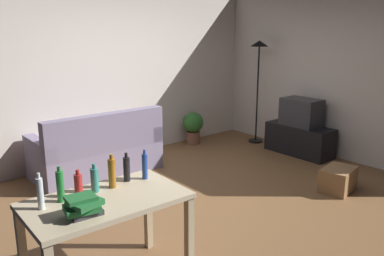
# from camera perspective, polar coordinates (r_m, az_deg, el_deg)

# --- Properties ---
(ground_plane) EXTENTS (5.20, 4.40, 0.02)m
(ground_plane) POSITION_cam_1_polar(r_m,az_deg,el_deg) (5.01, 2.82, -9.74)
(ground_plane) COLOR brown
(wall_rear) EXTENTS (5.20, 0.10, 2.70)m
(wall_rear) POSITION_cam_1_polar(r_m,az_deg,el_deg) (6.40, -10.58, 7.94)
(wall_rear) COLOR silver
(wall_rear) RESTS_ON ground_plane
(wall_right) EXTENTS (0.10, 4.40, 2.70)m
(wall_right) POSITION_cam_1_polar(r_m,az_deg,el_deg) (6.66, 19.85, 7.58)
(wall_right) COLOR beige
(wall_right) RESTS_ON ground_plane
(couch) EXTENTS (1.72, 0.84, 0.92)m
(couch) POSITION_cam_1_polar(r_m,az_deg,el_deg) (5.76, -13.28, -3.50)
(couch) COLOR gray
(couch) RESTS_ON ground_plane
(tv_stand) EXTENTS (0.44, 1.10, 0.48)m
(tv_stand) POSITION_cam_1_polar(r_m,az_deg,el_deg) (6.74, 15.15, -1.63)
(tv_stand) COLOR black
(tv_stand) RESTS_ON ground_plane
(tv) EXTENTS (0.41, 0.60, 0.44)m
(tv) POSITION_cam_1_polar(r_m,az_deg,el_deg) (6.64, 15.42, 2.20)
(tv) COLOR #2D2D33
(tv) RESTS_ON tv_stand
(torchiere_lamp) EXTENTS (0.32, 0.32, 1.81)m
(torchiere_lamp) POSITION_cam_1_polar(r_m,az_deg,el_deg) (7.11, 9.53, 9.08)
(torchiere_lamp) COLOR black
(torchiere_lamp) RESTS_ON ground_plane
(desk) EXTENTS (1.22, 0.73, 0.76)m
(desk) POSITION_cam_1_polar(r_m,az_deg,el_deg) (3.18, -12.14, -11.62)
(desk) COLOR #C6B28E
(desk) RESTS_ON ground_plane
(potted_plant) EXTENTS (0.36, 0.36, 0.57)m
(potted_plant) POSITION_cam_1_polar(r_m,az_deg,el_deg) (7.06, 0.17, 0.33)
(potted_plant) COLOR brown
(potted_plant) RESTS_ON ground_plane
(storage_box) EXTENTS (0.53, 0.42, 0.30)m
(storage_box) POSITION_cam_1_polar(r_m,az_deg,el_deg) (5.41, 20.21, -6.92)
(storage_box) COLOR olive
(storage_box) RESTS_ON ground_plane
(bottle_clear) EXTENTS (0.05, 0.05, 0.27)m
(bottle_clear) POSITION_cam_1_polar(r_m,az_deg,el_deg) (3.04, -20.94, -8.73)
(bottle_clear) COLOR silver
(bottle_clear) RESTS_ON desk
(bottle_green) EXTENTS (0.05, 0.05, 0.28)m
(bottle_green) POSITION_cam_1_polar(r_m,az_deg,el_deg) (3.11, -18.38, -7.90)
(bottle_green) COLOR #1E722D
(bottle_green) RESTS_ON desk
(bottle_red) EXTENTS (0.06, 0.06, 0.22)m
(bottle_red) POSITION_cam_1_polar(r_m,az_deg,el_deg) (3.17, -15.98, -7.87)
(bottle_red) COLOR #AD2323
(bottle_red) RESTS_ON desk
(bottle_tall) EXTENTS (0.06, 0.06, 0.23)m
(bottle_tall) POSITION_cam_1_polar(r_m,az_deg,el_deg) (3.23, -13.77, -7.21)
(bottle_tall) COLOR teal
(bottle_tall) RESTS_ON desk
(bottle_amber) EXTENTS (0.06, 0.06, 0.28)m
(bottle_amber) POSITION_cam_1_polar(r_m,az_deg,el_deg) (3.28, -11.40, -6.31)
(bottle_amber) COLOR #9E6019
(bottle_amber) RESTS_ON desk
(bottle_dark) EXTENTS (0.06, 0.06, 0.25)m
(bottle_dark) POSITION_cam_1_polar(r_m,az_deg,el_deg) (3.39, -9.36, -5.78)
(bottle_dark) COLOR black
(bottle_dark) RESTS_ON desk
(bottle_blue) EXTENTS (0.05, 0.05, 0.26)m
(bottle_blue) POSITION_cam_1_polar(r_m,az_deg,el_deg) (3.42, -6.80, -5.44)
(bottle_blue) COLOR #2347A3
(bottle_blue) RESTS_ON desk
(book_stack) EXTENTS (0.27, 0.24, 0.15)m
(book_stack) POSITION_cam_1_polar(r_m,az_deg,el_deg) (2.86, -15.31, -10.75)
(book_stack) COLOR #333338
(book_stack) RESTS_ON desk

